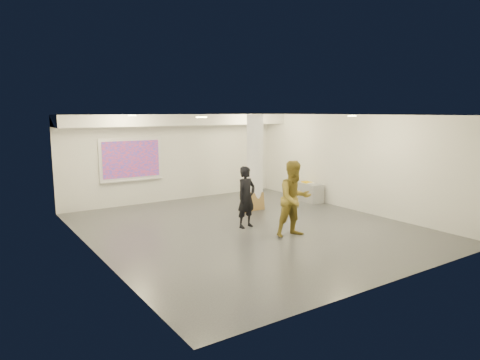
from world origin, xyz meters
TOP-DOWN VIEW (x-y plane):
  - floor at (0.00, 0.00)m, footprint 8.00×9.00m
  - ceiling at (0.00, 0.00)m, footprint 8.00×9.00m
  - wall_back at (0.00, 4.50)m, footprint 8.00×0.01m
  - wall_front at (0.00, -4.50)m, footprint 8.00×0.01m
  - wall_left at (-4.00, 0.00)m, footprint 0.01×9.00m
  - wall_right at (4.00, 0.00)m, footprint 0.01×9.00m
  - soffit_band at (0.00, 3.95)m, footprint 8.00×1.10m
  - downlight_nw at (-2.20, 2.50)m, footprint 0.22×0.22m
  - downlight_ne at (2.20, 2.50)m, footprint 0.22×0.22m
  - downlight_sw at (-2.20, -1.50)m, footprint 0.22×0.22m
  - downlight_se at (2.20, -1.50)m, footprint 0.22×0.22m
  - column at (1.50, 1.80)m, footprint 0.52×0.52m
  - projection_screen at (-1.60, 4.45)m, footprint 2.10×0.13m
  - credenza at (3.72, 1.67)m, footprint 0.55×1.13m
  - papers_stack at (3.77, 1.68)m, footprint 0.36×0.40m
  - postit_pad at (3.73, 1.79)m, footprint 0.28×0.36m
  - cardboard_back at (1.42, 1.56)m, footprint 0.52×0.19m
  - cardboard_front at (1.05, 1.55)m, footprint 0.56×0.29m
  - woman at (-0.00, 0.09)m, footprint 0.67×0.50m
  - man at (0.52, -1.26)m, footprint 1.01×0.83m

SIDE VIEW (x-z plane):
  - floor at x=0.00m, z-range -0.01..0.01m
  - cardboard_back at x=1.42m, z-range 0.00..0.55m
  - cardboard_front at x=1.05m, z-range 0.00..0.58m
  - credenza at x=3.72m, z-range 0.00..0.64m
  - papers_stack at x=3.77m, z-range 0.64..0.66m
  - postit_pad at x=3.73m, z-range 0.64..0.67m
  - woman at x=0.00m, z-range 0.00..1.65m
  - man at x=0.52m, z-range 0.00..1.90m
  - wall_back at x=0.00m, z-range 0.00..3.00m
  - wall_front at x=0.00m, z-range 0.00..3.00m
  - wall_left at x=-4.00m, z-range 0.00..3.00m
  - wall_right at x=4.00m, z-range 0.00..3.00m
  - column at x=1.50m, z-range 0.00..3.00m
  - projection_screen at x=-1.60m, z-range 0.82..2.24m
  - soffit_band at x=0.00m, z-range 2.64..3.00m
  - downlight_nw at x=-2.20m, z-range 2.97..2.99m
  - downlight_ne at x=2.20m, z-range 2.97..2.99m
  - downlight_sw at x=-2.20m, z-range 2.97..2.99m
  - downlight_se at x=2.20m, z-range 2.97..2.99m
  - ceiling at x=0.00m, z-range 3.00..3.00m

